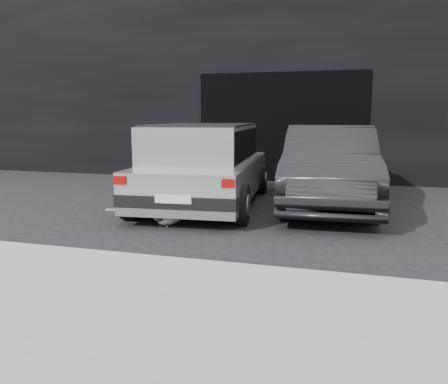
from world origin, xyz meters
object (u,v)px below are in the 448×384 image
(cat_siamese, at_px, (168,218))
(cat_white, at_px, (134,206))
(silver_hatchback, at_px, (204,161))
(second_car, at_px, (329,166))

(cat_siamese, height_order, cat_white, cat_white)
(cat_siamese, bearing_deg, cat_white, -14.60)
(cat_siamese, bearing_deg, silver_hatchback, -76.85)
(second_car, distance_m, cat_siamese, 3.12)
(silver_hatchback, xyz_separation_m, second_car, (2.13, 0.61, -0.08))
(second_car, distance_m, cat_white, 3.46)
(silver_hatchback, xyz_separation_m, cat_siamese, (-0.05, -1.55, -0.67))
(silver_hatchback, bearing_deg, second_car, 11.20)
(silver_hatchback, height_order, cat_white, silver_hatchback)
(cat_white, bearing_deg, cat_siamese, 28.51)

